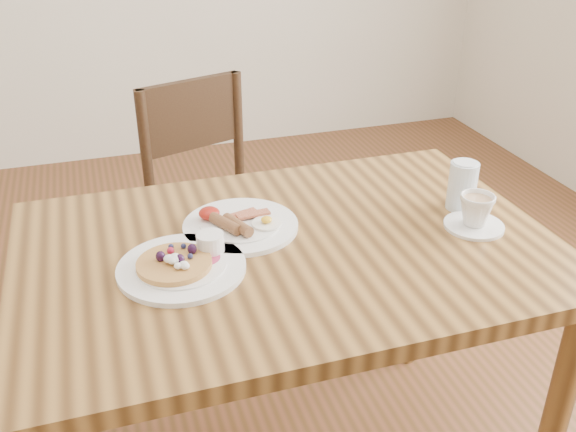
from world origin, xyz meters
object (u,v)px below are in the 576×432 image
Objects in this scene: pancake_plate at (183,264)px; breakfast_plate at (239,224)px; water_glass at (462,186)px; chair_far at (215,199)px; teacup_saucer at (476,213)px; dining_table at (288,280)px.

pancake_plate is 0.21m from breakfast_plate.
breakfast_plate is 0.55m from water_glass.
chair_far reaches higher than pancake_plate.
chair_far reaches higher than water_glass.
breakfast_plate is at bearing 41.46° from pancake_plate.
pancake_plate is at bearing 177.85° from teacup_saucer.
dining_table is at bearing -175.41° from water_glass.
dining_table is at bearing 8.29° from pancake_plate.
breakfast_plate is at bearing 173.39° from water_glass.
chair_far is at bearing 91.19° from dining_table.
pancake_plate is at bearing 56.17° from chair_far.
dining_table is 9.97× the size of water_glass.
water_glass reaches higher than dining_table.
breakfast_plate reaches higher than dining_table.
pancake_plate is 2.24× the size of water_glass.
teacup_saucer is 0.10m from water_glass.
water_glass reaches higher than teacup_saucer.
dining_table is at bearing 172.11° from teacup_saucer.
dining_table is 0.46m from teacup_saucer.
chair_far is at bearing 122.72° from water_glass.
dining_table is 0.49m from water_glass.
water_glass reaches higher than pancake_plate.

